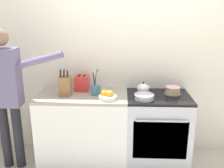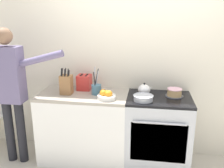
{
  "view_description": "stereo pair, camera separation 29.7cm",
  "coord_description": "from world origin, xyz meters",
  "px_view_note": "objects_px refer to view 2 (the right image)",
  "views": [
    {
      "loc": [
        -0.17,
        -2.58,
        1.9
      ],
      "look_at": [
        -0.29,
        0.27,
        1.05
      ],
      "focal_mm": 40.0,
      "sensor_mm": 36.0,
      "label": 1
    },
    {
      "loc": [
        0.13,
        -2.55,
        1.9
      ],
      "look_at": [
        -0.29,
        0.27,
        1.05
      ],
      "focal_mm": 40.0,
      "sensor_mm": 36.0,
      "label": 2
    }
  ],
  "objects_px": {
    "stove_range": "(158,132)",
    "mixing_bowl": "(143,98)",
    "utensil_crock": "(96,89)",
    "toaster": "(84,82)",
    "person_baker": "(10,85)",
    "tea_kettle": "(144,90)",
    "fruit_bowl": "(106,95)",
    "layer_cake": "(174,93)",
    "knife_block": "(66,84)"
  },
  "relations": [
    {
      "from": "stove_range",
      "to": "mixing_bowl",
      "type": "distance_m",
      "value": 0.54
    },
    {
      "from": "utensil_crock",
      "to": "toaster",
      "type": "relative_size",
      "value": 1.73
    },
    {
      "from": "stove_range",
      "to": "person_baker",
      "type": "bearing_deg",
      "value": -174.05
    },
    {
      "from": "toaster",
      "to": "tea_kettle",
      "type": "bearing_deg",
      "value": -6.81
    },
    {
      "from": "fruit_bowl",
      "to": "toaster",
      "type": "distance_m",
      "value": 0.47
    },
    {
      "from": "utensil_crock",
      "to": "fruit_bowl",
      "type": "relative_size",
      "value": 1.58
    },
    {
      "from": "layer_cake",
      "to": "tea_kettle",
      "type": "height_order",
      "value": "tea_kettle"
    },
    {
      "from": "mixing_bowl",
      "to": "fruit_bowl",
      "type": "height_order",
      "value": "fruit_bowl"
    },
    {
      "from": "knife_block",
      "to": "toaster",
      "type": "distance_m",
      "value": 0.27
    },
    {
      "from": "layer_cake",
      "to": "toaster",
      "type": "xyz_separation_m",
      "value": [
        -1.14,
        0.11,
        0.05
      ]
    },
    {
      "from": "mixing_bowl",
      "to": "toaster",
      "type": "bearing_deg",
      "value": 158.28
    },
    {
      "from": "layer_cake",
      "to": "stove_range",
      "type": "bearing_deg",
      "value": -159.74
    },
    {
      "from": "fruit_bowl",
      "to": "person_baker",
      "type": "relative_size",
      "value": 0.13
    },
    {
      "from": "stove_range",
      "to": "mixing_bowl",
      "type": "relative_size",
      "value": 3.85
    },
    {
      "from": "person_baker",
      "to": "utensil_crock",
      "type": "bearing_deg",
      "value": 12.45
    },
    {
      "from": "layer_cake",
      "to": "fruit_bowl",
      "type": "distance_m",
      "value": 0.82
    },
    {
      "from": "stove_range",
      "to": "utensil_crock",
      "type": "relative_size",
      "value": 2.63
    },
    {
      "from": "knife_block",
      "to": "utensil_crock",
      "type": "xyz_separation_m",
      "value": [
        0.37,
        0.04,
        -0.05
      ]
    },
    {
      "from": "person_baker",
      "to": "stove_range",
      "type": "bearing_deg",
      "value": 7.37
    },
    {
      "from": "tea_kettle",
      "to": "mixing_bowl",
      "type": "xyz_separation_m",
      "value": [
        -0.01,
        -0.21,
        -0.03
      ]
    },
    {
      "from": "utensil_crock",
      "to": "person_baker",
      "type": "relative_size",
      "value": 0.2
    },
    {
      "from": "knife_block",
      "to": "utensil_crock",
      "type": "distance_m",
      "value": 0.37
    },
    {
      "from": "mixing_bowl",
      "to": "toaster",
      "type": "distance_m",
      "value": 0.83
    },
    {
      "from": "tea_kettle",
      "to": "toaster",
      "type": "bearing_deg",
      "value": 173.19
    },
    {
      "from": "tea_kettle",
      "to": "person_baker",
      "type": "distance_m",
      "value": 1.62
    },
    {
      "from": "person_baker",
      "to": "fruit_bowl",
      "type": "bearing_deg",
      "value": 3.29
    },
    {
      "from": "tea_kettle",
      "to": "utensil_crock",
      "type": "relative_size",
      "value": 0.54
    },
    {
      "from": "mixing_bowl",
      "to": "person_baker",
      "type": "xyz_separation_m",
      "value": [
        -1.59,
        -0.05,
        0.09
      ]
    },
    {
      "from": "mixing_bowl",
      "to": "person_baker",
      "type": "bearing_deg",
      "value": -178.15
    },
    {
      "from": "tea_kettle",
      "to": "toaster",
      "type": "distance_m",
      "value": 0.78
    },
    {
      "from": "person_baker",
      "to": "mixing_bowl",
      "type": "bearing_deg",
      "value": 3.26
    },
    {
      "from": "tea_kettle",
      "to": "mixing_bowl",
      "type": "distance_m",
      "value": 0.22
    },
    {
      "from": "layer_cake",
      "to": "toaster",
      "type": "bearing_deg",
      "value": 174.56
    },
    {
      "from": "stove_range",
      "to": "knife_block",
      "type": "relative_size",
      "value": 2.74
    },
    {
      "from": "mixing_bowl",
      "to": "knife_block",
      "type": "xyz_separation_m",
      "value": [
        -0.95,
        0.11,
        0.09
      ]
    },
    {
      "from": "utensil_crock",
      "to": "person_baker",
      "type": "distance_m",
      "value": 1.03
    },
    {
      "from": "knife_block",
      "to": "toaster",
      "type": "height_order",
      "value": "knife_block"
    },
    {
      "from": "stove_range",
      "to": "utensil_crock",
      "type": "xyz_separation_m",
      "value": [
        -0.77,
        0.01,
        0.52
      ]
    },
    {
      "from": "tea_kettle",
      "to": "toaster",
      "type": "relative_size",
      "value": 0.93
    },
    {
      "from": "utensil_crock",
      "to": "stove_range",
      "type": "bearing_deg",
      "value": -0.87
    },
    {
      "from": "tea_kettle",
      "to": "fruit_bowl",
      "type": "bearing_deg",
      "value": -152.21
    },
    {
      "from": "tea_kettle",
      "to": "knife_block",
      "type": "xyz_separation_m",
      "value": [
        -0.95,
        -0.11,
        0.06
      ]
    },
    {
      "from": "utensil_crock",
      "to": "layer_cake",
      "type": "bearing_deg",
      "value": 3.22
    },
    {
      "from": "tea_kettle",
      "to": "utensil_crock",
      "type": "distance_m",
      "value": 0.59
    },
    {
      "from": "layer_cake",
      "to": "fruit_bowl",
      "type": "relative_size",
      "value": 0.99
    },
    {
      "from": "stove_range",
      "to": "toaster",
      "type": "xyz_separation_m",
      "value": [
        -0.96,
        0.17,
        0.55
      ]
    },
    {
      "from": "stove_range",
      "to": "layer_cake",
      "type": "height_order",
      "value": "layer_cake"
    },
    {
      "from": "stove_range",
      "to": "tea_kettle",
      "type": "relative_size",
      "value": 4.9
    },
    {
      "from": "knife_block",
      "to": "utensil_crock",
      "type": "bearing_deg",
      "value": 5.99
    },
    {
      "from": "stove_range",
      "to": "tea_kettle",
      "type": "xyz_separation_m",
      "value": [
        -0.18,
        0.08,
        0.51
      ]
    }
  ]
}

